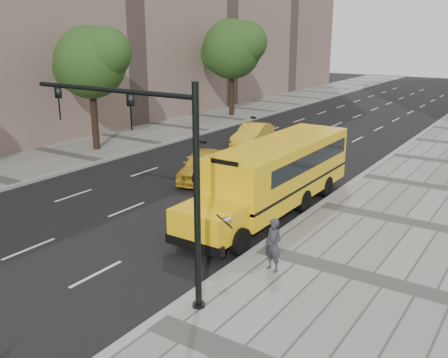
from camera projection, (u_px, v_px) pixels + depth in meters
The scene contains 11 objects.
ground at pixel (210, 185), 25.51m from camera, with size 140.00×140.00×0.00m, color black.
sidewalk_far at pixel (67, 155), 31.32m from camera, with size 6.00×140.00×0.15m, color gray.
curb_museum at pixel (320, 206), 22.30m from camera, with size 0.30×140.00×0.15m, color gray.
curb_far at pixel (101, 162), 29.73m from camera, with size 0.30×140.00×0.15m, color gray.
tree_b at pixel (91, 62), 30.99m from camera, with size 5.04×4.48×7.92m.
tree_c at pixel (233, 49), 43.88m from camera, with size 5.86×5.21×8.60m.
school_bus at pixel (278, 171), 21.59m from camera, with size 2.96×11.56×3.19m.
taxi_near at pixel (203, 165), 26.26m from camera, with size 1.86×4.63×1.58m, color gold.
taxi_far at pixel (253, 135), 34.02m from camera, with size 1.59×4.55×1.50m, color gold.
pedestrian at pixel (273, 245), 15.91m from camera, with size 0.64×0.42×1.76m, color #2E2F36.
traffic_signal at pixel (155, 164), 13.65m from camera, with size 6.18×0.36×6.40m.
Camera 1 is at (14.07, -19.89, 7.60)m, focal length 40.00 mm.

